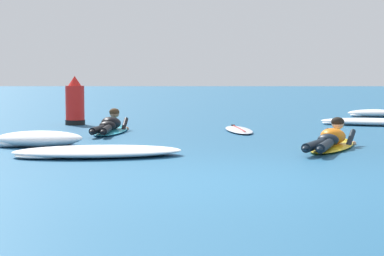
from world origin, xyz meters
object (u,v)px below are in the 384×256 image
Objects in this scene: channel_marker_buoy at (75,105)px; surfer_far at (110,127)px; drifting_surfboard at (239,130)px; surfer_near at (331,141)px.

surfer_far is at bearing -63.17° from channel_marker_buoy.
channel_marker_buoy reaches higher than drifting_surfboard.
surfer_near is at bearing -45.52° from channel_marker_buoy.
surfer_far is (-3.98, 2.95, -0.00)m from surfer_near.
surfer_near reaches higher than drifting_surfboard.
surfer_near is at bearing -69.35° from drifting_surfboard.
channel_marker_buoy is at bearing 134.48° from surfer_near.
surfer_far is 2.74m from drifting_surfboard.
channel_marker_buoy is at bearing 154.61° from drifting_surfboard.
channel_marker_buoy is at bearing 116.83° from surfer_far.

